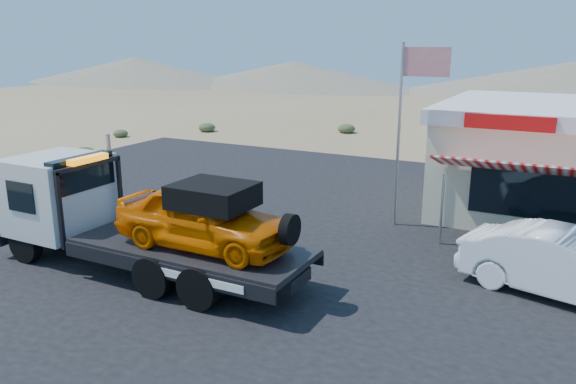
# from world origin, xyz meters

# --- Properties ---
(ground) EXTENTS (120.00, 120.00, 0.00)m
(ground) POSITION_xyz_m (0.00, 0.00, 0.00)
(ground) COLOR #856B4C
(ground) RESTS_ON ground
(asphalt_lot) EXTENTS (32.00, 24.00, 0.02)m
(asphalt_lot) POSITION_xyz_m (2.00, 3.00, 0.01)
(asphalt_lot) COLOR black
(asphalt_lot) RESTS_ON ground
(tow_truck) EXTENTS (8.95, 2.65, 2.99)m
(tow_truck) POSITION_xyz_m (-0.14, -2.51, 1.61)
(tow_truck) COLOR black
(tow_truck) RESTS_ON asphalt_lot
(white_sedan) EXTENTS (5.16, 2.78, 1.61)m
(white_sedan) POSITION_xyz_m (10.00, 1.00, 0.83)
(white_sedan) COLOR silver
(white_sedan) RESTS_ON asphalt_lot
(flagpole) EXTENTS (1.55, 0.10, 6.00)m
(flagpole) POSITION_xyz_m (4.93, 4.50, 3.76)
(flagpole) COLOR #99999E
(flagpole) RESTS_ON asphalt_lot
(desert_scrub) EXTENTS (26.03, 32.86, 0.67)m
(desert_scrub) POSITION_xyz_m (-12.70, 9.49, 0.30)
(desert_scrub) COLOR #354424
(desert_scrub) RESTS_ON ground
(distant_hills) EXTENTS (126.00, 48.00, 4.20)m
(distant_hills) POSITION_xyz_m (-9.77, 55.14, 1.89)
(distant_hills) COLOR #726B59
(distant_hills) RESTS_ON ground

